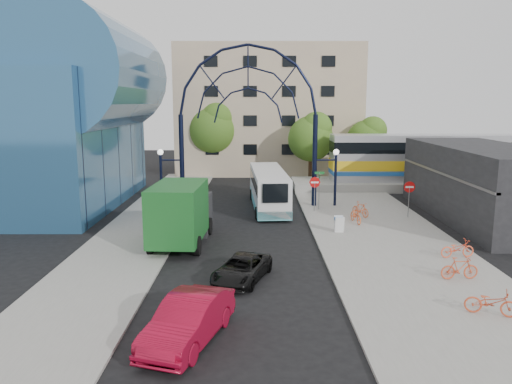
{
  "coord_description": "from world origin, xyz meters",
  "views": [
    {
      "loc": [
        0.53,
        -23.32,
        7.88
      ],
      "look_at": [
        0.57,
        6.0,
        2.6
      ],
      "focal_mm": 35.0,
      "sensor_mm": 36.0,
      "label": 1
    }
  ],
  "objects_px": {
    "bike_near_a": "(356,215)",
    "red_sedan": "(188,320)",
    "tree_north_b": "(214,127)",
    "bike_far_b": "(460,268)",
    "tree_north_a": "(312,136)",
    "gateway_arch": "(248,93)",
    "stop_sign": "(315,185)",
    "do_not_enter_sign": "(409,191)",
    "green_truck": "(182,213)",
    "sandwich_board": "(339,222)",
    "bike_far_c": "(491,302)",
    "train_car": "(468,158)",
    "tree_north_c": "(368,138)",
    "street_name_sign": "(319,182)",
    "bike_far_a": "(457,249)",
    "bike_near_b": "(360,209)",
    "black_suv": "(242,269)"
  },
  "relations": [
    {
      "from": "bike_far_a",
      "to": "tree_north_a",
      "type": "bearing_deg",
      "value": 2.54
    },
    {
      "from": "tree_north_a",
      "to": "bike_far_b",
      "type": "bearing_deg",
      "value": -82.95
    },
    {
      "from": "bike_far_b",
      "to": "tree_north_a",
      "type": "bearing_deg",
      "value": 3.32
    },
    {
      "from": "tree_north_c",
      "to": "black_suv",
      "type": "bearing_deg",
      "value": -112.17
    },
    {
      "from": "bike_near_a",
      "to": "bike_far_c",
      "type": "xyz_separation_m",
      "value": [
        2.15,
        -14.33,
        0.0
      ]
    },
    {
      "from": "stop_sign",
      "to": "bike_near_b",
      "type": "relative_size",
      "value": 1.5
    },
    {
      "from": "black_suv",
      "to": "red_sedan",
      "type": "xyz_separation_m",
      "value": [
        -1.61,
        -5.8,
        0.22
      ]
    },
    {
      "from": "stop_sign",
      "to": "sandwich_board",
      "type": "height_order",
      "value": "stop_sign"
    },
    {
      "from": "gateway_arch",
      "to": "stop_sign",
      "type": "height_order",
      "value": "gateway_arch"
    },
    {
      "from": "tree_north_b",
      "to": "bike_far_b",
      "type": "xyz_separation_m",
      "value": [
        13.47,
        -32.11,
        -4.63
      ]
    },
    {
      "from": "bike_near_b",
      "to": "bike_far_b",
      "type": "height_order",
      "value": "bike_far_b"
    },
    {
      "from": "do_not_enter_sign",
      "to": "red_sedan",
      "type": "relative_size",
      "value": 0.53
    },
    {
      "from": "tree_north_c",
      "to": "bike_far_a",
      "type": "distance_m",
      "value": 27.21
    },
    {
      "from": "gateway_arch",
      "to": "street_name_sign",
      "type": "xyz_separation_m",
      "value": [
        5.2,
        -1.4,
        -6.43
      ]
    },
    {
      "from": "green_truck",
      "to": "red_sedan",
      "type": "xyz_separation_m",
      "value": [
        1.91,
        -11.84,
        -0.99
      ]
    },
    {
      "from": "gateway_arch",
      "to": "bike_near_b",
      "type": "bearing_deg",
      "value": -25.65
    },
    {
      "from": "tree_north_c",
      "to": "bike_near_b",
      "type": "relative_size",
      "value": 3.89
    },
    {
      "from": "tree_north_c",
      "to": "bike_far_c",
      "type": "bearing_deg",
      "value": -94.85
    },
    {
      "from": "street_name_sign",
      "to": "train_car",
      "type": "bearing_deg",
      "value": 32.42
    },
    {
      "from": "stop_sign",
      "to": "bike_far_a",
      "type": "xyz_separation_m",
      "value": [
        5.97,
        -11.0,
        -1.41
      ]
    },
    {
      "from": "green_truck",
      "to": "bike_far_b",
      "type": "xyz_separation_m",
      "value": [
        13.2,
        -6.2,
        -1.14
      ]
    },
    {
      "from": "sandwich_board",
      "to": "bike_near_a",
      "type": "relative_size",
      "value": 0.53
    },
    {
      "from": "sandwich_board",
      "to": "gateway_arch",
      "type": "bearing_deg",
      "value": 124.91
    },
    {
      "from": "bike_far_c",
      "to": "tree_north_a",
      "type": "bearing_deg",
      "value": 26.21
    },
    {
      "from": "train_car",
      "to": "bike_near_a",
      "type": "relative_size",
      "value": 13.49
    },
    {
      "from": "street_name_sign",
      "to": "red_sedan",
      "type": "relative_size",
      "value": 0.59
    },
    {
      "from": "bike_near_a",
      "to": "red_sedan",
      "type": "bearing_deg",
      "value": -126.93
    },
    {
      "from": "tree_north_a",
      "to": "bike_far_c",
      "type": "xyz_separation_m",
      "value": [
        3.12,
        -31.88,
        -4.0
      ]
    },
    {
      "from": "tree_north_c",
      "to": "bike_near_a",
      "type": "xyz_separation_m",
      "value": [
        -5.03,
        -19.55,
        -3.67
      ]
    },
    {
      "from": "bike_far_b",
      "to": "bike_far_c",
      "type": "height_order",
      "value": "bike_far_b"
    },
    {
      "from": "gateway_arch",
      "to": "street_name_sign",
      "type": "height_order",
      "value": "gateway_arch"
    },
    {
      "from": "stop_sign",
      "to": "bike_near_a",
      "type": "relative_size",
      "value": 1.34
    },
    {
      "from": "do_not_enter_sign",
      "to": "bike_far_c",
      "type": "xyz_separation_m",
      "value": [
        -1.75,
        -15.95,
        -1.37
      ]
    },
    {
      "from": "do_not_enter_sign",
      "to": "bike_near_a",
      "type": "distance_m",
      "value": 4.44
    },
    {
      "from": "bike_far_a",
      "to": "bike_near_a",
      "type": "bearing_deg",
      "value": 18.45
    },
    {
      "from": "tree_north_c",
      "to": "do_not_enter_sign",
      "type": "bearing_deg",
      "value": -93.58
    },
    {
      "from": "do_not_enter_sign",
      "to": "tree_north_b",
      "type": "height_order",
      "value": "tree_north_b"
    },
    {
      "from": "green_truck",
      "to": "bike_near_a",
      "type": "distance_m",
      "value": 11.61
    },
    {
      "from": "do_not_enter_sign",
      "to": "bike_far_b",
      "type": "height_order",
      "value": "do_not_enter_sign"
    },
    {
      "from": "stop_sign",
      "to": "red_sedan",
      "type": "height_order",
      "value": "stop_sign"
    },
    {
      "from": "stop_sign",
      "to": "tree_north_a",
      "type": "bearing_deg",
      "value": 84.58
    },
    {
      "from": "do_not_enter_sign",
      "to": "train_car",
      "type": "height_order",
      "value": "train_car"
    },
    {
      "from": "stop_sign",
      "to": "train_car",
      "type": "relative_size",
      "value": 0.1
    },
    {
      "from": "bike_far_a",
      "to": "bike_near_b",
      "type": "bearing_deg",
      "value": 9.88
    },
    {
      "from": "tree_north_a",
      "to": "bike_near_a",
      "type": "relative_size",
      "value": 3.76
    },
    {
      "from": "gateway_arch",
      "to": "train_car",
      "type": "bearing_deg",
      "value": 21.8
    },
    {
      "from": "green_truck",
      "to": "sandwich_board",
      "type": "bearing_deg",
      "value": 15.03
    },
    {
      "from": "tree_north_a",
      "to": "bike_near_b",
      "type": "distance_m",
      "value": 16.25
    },
    {
      "from": "train_car",
      "to": "tree_north_c",
      "type": "height_order",
      "value": "tree_north_c"
    },
    {
      "from": "street_name_sign",
      "to": "bike_far_a",
      "type": "distance_m",
      "value": 12.96
    }
  ]
}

